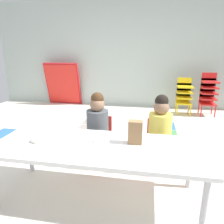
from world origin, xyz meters
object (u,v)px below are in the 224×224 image
Objects in this scene: paper_plate_near_edge at (37,142)px; folded_activity_table at (63,84)px; seated_child_middle_seat at (160,127)px; donut_powdered_on_plate at (37,140)px; craft_table at (98,149)px; paper_plate_center_table at (101,140)px; kid_chair_yellow_stack at (184,94)px; paper_bag_brown at (135,132)px; kid_chair_red_stack at (208,92)px; seated_child_near_camera at (98,123)px.

folded_activity_table is at bearing 109.07° from paper_plate_near_edge.
seated_child_middle_seat reaches higher than paper_plate_near_edge.
paper_plate_near_edge is 0.02m from donut_powdered_on_plate.
seated_child_middle_seat is at bearing 45.62° from craft_table.
kid_chair_yellow_stack is at bearing 68.01° from paper_plate_center_table.
paper_bag_brown reaches higher than paper_plate_near_edge.
paper_bag_brown is (2.11, -3.31, 0.12)m from folded_activity_table.
seated_child_middle_seat is 7.74× the size of donut_powdered_on_plate.
kid_chair_red_stack is at bearing 53.78° from donut_powdered_on_plate.
kid_chair_yellow_stack is at bearing -6.44° from folded_activity_table.
folded_activity_table is (-2.98, 0.34, 0.08)m from kid_chair_yellow_stack.
seated_child_middle_seat is 2.57m from kid_chair_yellow_stack.
paper_plate_near_edge is (-1.78, -3.12, 0.10)m from kid_chair_yellow_stack.
kid_chair_red_stack is (1.85, 2.49, -0.04)m from seated_child_near_camera.
kid_chair_red_stack reaches higher than craft_table.
kid_chair_yellow_stack is (0.62, 2.49, -0.10)m from seated_child_middle_seat.
craft_table is 10.80× the size of paper_plate_center_table.
seated_child_middle_seat is 1.33m from donut_powdered_on_plate.
seated_child_near_camera reaches higher than donut_powdered_on_plate.
paper_plate_near_edge is 1.00× the size of paper_plate_center_table.
donut_powdered_on_plate is at bearing -165.27° from paper_plate_center_table.
paper_plate_near_edge and paper_plate_center_table have the same top height.
seated_child_near_camera is at bearing -118.48° from kid_chair_yellow_stack.
kid_chair_yellow_stack is at bearing 68.67° from craft_table.
paper_plate_near_edge is at bearing -176.19° from craft_table.
seated_child_near_camera is 0.77m from paper_plate_near_edge.
kid_chair_red_stack is at bearing 0.03° from kid_chair_yellow_stack.
folded_activity_table is at bearing 129.88° from seated_child_middle_seat.
seated_child_middle_seat is (0.58, 0.60, 0.05)m from craft_table.
craft_table is at bearing -76.25° from seated_child_near_camera.
paper_bag_brown is at bearing 17.72° from craft_table.
kid_chair_red_stack is (0.50, 0.00, 0.06)m from kid_chair_yellow_stack.
craft_table is 2.43× the size of kid_chair_yellow_stack.
paper_plate_near_edge is (1.20, -3.46, 0.02)m from folded_activity_table.
folded_activity_table is at bearing 117.45° from craft_table.
seated_child_near_camera is (-0.15, 0.60, 0.05)m from craft_table.
folded_activity_table is 9.16× the size of donut_powdered_on_plate.
paper_bag_brown is (-1.37, -2.98, 0.15)m from kid_chair_red_stack.
kid_chair_red_stack reaches higher than donut_powdered_on_plate.
seated_child_near_camera is 0.84× the size of folded_activity_table.
paper_bag_brown reaches higher than craft_table.
paper_bag_brown is at bearing -106.28° from kid_chair_yellow_stack.
folded_activity_table is (-2.36, 2.82, -0.02)m from seated_child_middle_seat.
seated_child_near_camera is at bearing 55.56° from donut_powdered_on_plate.
seated_child_near_camera is 1.00× the size of seated_child_middle_seat.
kid_chair_yellow_stack is 6.75× the size of donut_powdered_on_plate.
craft_table is at bearing -162.28° from paper_bag_brown.
kid_chair_red_stack is 3.87m from paper_plate_near_edge.
seated_child_middle_seat is 0.75m from paper_plate_center_table.
craft_table is 2.12× the size of seated_child_middle_seat.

